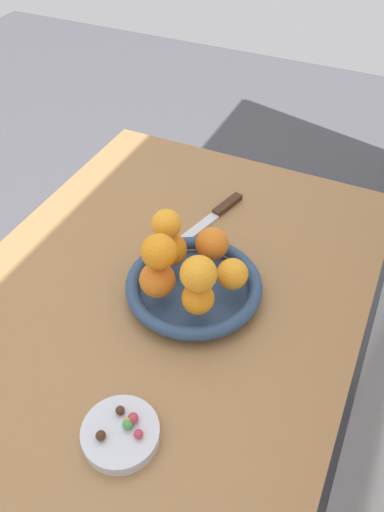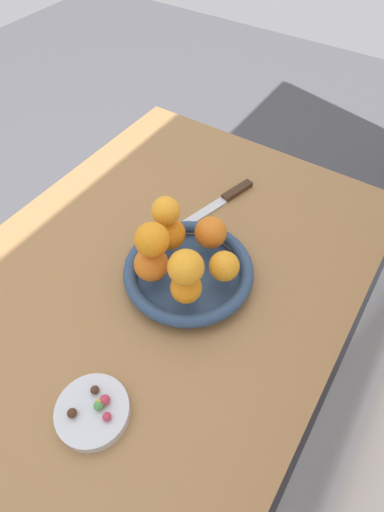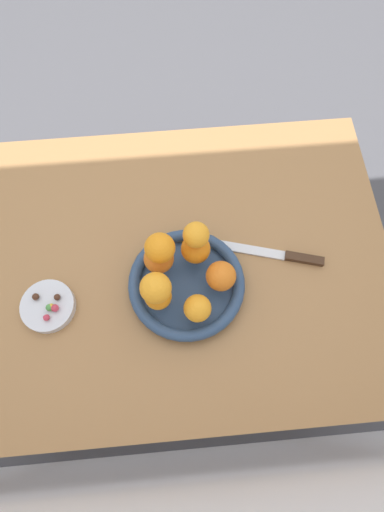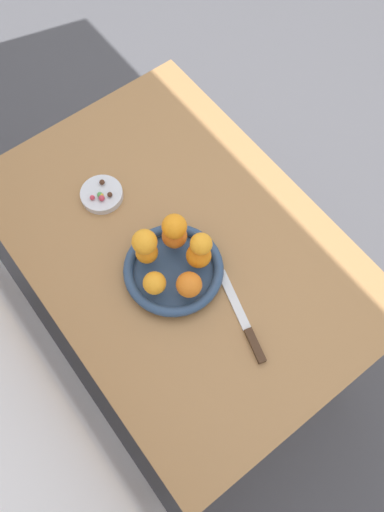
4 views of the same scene
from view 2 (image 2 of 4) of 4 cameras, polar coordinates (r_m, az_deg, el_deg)
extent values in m
plane|color=#4C4C51|center=(1.48, -3.85, -20.73)|extent=(6.00, 6.00, 0.00)
cube|color=#9E7042|center=(0.83, -6.47, -4.86)|extent=(1.10, 0.76, 0.04)
cylinder|color=#9E7042|center=(1.49, -3.60, 5.90)|extent=(0.05, 0.05, 0.70)
cylinder|color=#9E7042|center=(1.34, 19.44, -5.13)|extent=(0.05, 0.05, 0.70)
cylinder|color=navy|center=(0.81, -0.50, -2.83)|extent=(0.22, 0.22, 0.01)
torus|color=navy|center=(0.80, -0.51, -1.98)|extent=(0.26, 0.26, 0.03)
cylinder|color=silver|center=(0.70, -13.98, -20.76)|extent=(0.12, 0.12, 0.02)
sphere|color=orange|center=(0.80, -3.36, 3.23)|extent=(0.07, 0.07, 0.07)
sphere|color=orange|center=(0.75, -5.84, -1.16)|extent=(0.07, 0.07, 0.07)
sphere|color=orange|center=(0.72, -0.66, -4.31)|extent=(0.06, 0.06, 0.06)
sphere|color=orange|center=(0.75, 4.63, -1.46)|extent=(0.06, 0.06, 0.06)
sphere|color=orange|center=(0.80, 2.67, 3.36)|extent=(0.07, 0.07, 0.07)
sphere|color=orange|center=(0.70, -5.73, 2.34)|extent=(0.06, 0.06, 0.06)
sphere|color=orange|center=(0.67, -0.67, -1.38)|extent=(0.06, 0.06, 0.06)
sphere|color=orange|center=(0.76, -3.76, 6.46)|extent=(0.06, 0.06, 0.06)
sphere|color=#C6384C|center=(0.68, -12.08, -21.53)|extent=(0.01, 0.01, 0.01)
sphere|color=gold|center=(0.68, -13.08, -19.81)|extent=(0.01, 0.01, 0.01)
sphere|color=#472819|center=(0.69, -13.72, -18.09)|extent=(0.01, 0.01, 0.01)
sphere|color=#4C9947|center=(0.68, -13.19, -20.07)|extent=(0.02, 0.02, 0.02)
sphere|color=#472819|center=(0.69, -16.77, -20.68)|extent=(0.02, 0.02, 0.02)
sphere|color=#C6384C|center=(0.68, -12.35, -19.43)|extent=(0.02, 0.02, 0.02)
cube|color=#3F2819|center=(0.99, 6.46, 9.27)|extent=(0.09, 0.04, 0.01)
cube|color=silver|center=(0.93, 0.77, 5.61)|extent=(0.17, 0.07, 0.01)
camera|label=1|loc=(0.20, -144.54, -25.83)|focal=35.00mm
camera|label=3|loc=(0.44, 79.81, 60.88)|focal=28.00mm
camera|label=4|loc=(0.99, 88.98, 62.90)|focal=35.00mm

